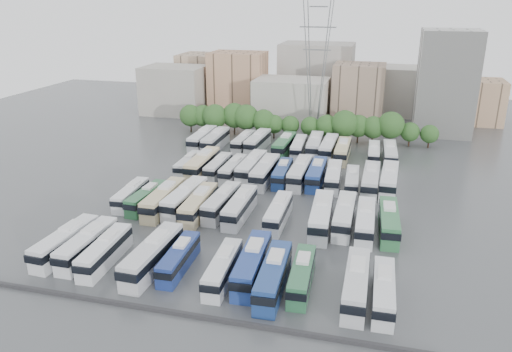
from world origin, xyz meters
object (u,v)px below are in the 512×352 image
(bus_r0_s8, at_px, (252,263))
(bus_r1_s12, at_px, (365,221))
(bus_r0_s4, at_px, (153,255))
(bus_r2_s10, at_px, (333,176))
(bus_r0_s12, at_px, (356,283))
(bus_r1_s10, at_px, (321,216))
(bus_r3_s9, at_px, (329,147))
(bus_r3_s13, at_px, (390,154))
(bus_r3_s8, at_px, (315,145))
(bus_r3_s0, at_px, (202,139))
(apartment_tower, at_px, (446,83))
(bus_r0_s2, at_px, (105,251))
(bus_r1_s2, at_px, (164,199))
(bus_r0_s10, at_px, (302,275))
(bus_r2_s1, at_px, (188,164))
(bus_r1_s0, at_px, (131,194))
(bus_r2_s11, at_px, (352,181))
(bus_r1_s11, at_px, (344,215))
(bus_r1_s6, at_px, (240,207))
(bus_r0_s0, at_px, (65,242))
(bus_r2_s8, at_px, (300,172))
(bus_r2_s2, at_px, (202,164))
(bus_r0_s13, at_px, (384,291))
(bus_r0_s9, at_px, (273,275))
(bus_r3_s7, at_px, (299,147))
(bus_r2_s5, at_px, (252,167))
(bus_r0_s7, at_px, (223,268))
(bus_r1_s4, at_px, (199,204))
(bus_r3_s1, at_px, (216,140))
(bus_r2_s3, at_px, (218,167))
(bus_r3_s6, at_px, (284,145))
(bus_r2_s12, at_px, (371,180))
(bus_r3_s3, at_px, (244,142))
(bus_r3_s10, at_px, (343,151))
(bus_r2_s4, at_px, (234,169))
(bus_r3_s4, at_px, (258,142))
(bus_r0_s5, at_px, (179,258))
(bus_r1_s8, at_px, (278,213))
(bus_r3_s12, at_px, (374,153))
(bus_r1_s1, at_px, (147,198))
(bus_r2_s13, at_px, (389,180))
(bus_r1_s3, at_px, (185,198))

(bus_r0_s8, xyz_separation_m, bus_r1_s12, (13.22, 16.62, -0.08))
(bus_r0_s4, relative_size, bus_r2_s10, 1.11)
(bus_r0_s12, distance_m, bus_r1_s10, 18.92)
(bus_r3_s9, bearing_deg, bus_r3_s13, -3.85)
(bus_r0_s12, bearing_deg, bus_r3_s8, 102.77)
(bus_r3_s0, bearing_deg, apartment_tower, 26.92)
(bus_r0_s2, distance_m, bus_r1_s2, 18.23)
(bus_r0_s10, distance_m, bus_r2_s1, 46.70)
(bus_r1_s0, bearing_deg, bus_r2_s11, 21.30)
(bus_r1_s11, bearing_deg, bus_r2_s11, 90.01)
(bus_r0_s12, bearing_deg, bus_r1_s6, 136.65)
(bus_r0_s0, bearing_deg, bus_r2_s8, 56.80)
(bus_r2_s2, distance_m, bus_r3_s9, 29.41)
(bus_r0_s13, xyz_separation_m, bus_r3_s9, (-13.03, 55.32, 0.23))
(bus_r2_s10, bearing_deg, bus_r1_s11, -80.96)
(bus_r0_s8, bearing_deg, bus_r0_s9, -35.10)
(bus_r2_s2, relative_size, bus_r3_s7, 1.15)
(bus_r1_s2, relative_size, bus_r2_s5, 0.98)
(bus_r0_s7, height_order, bus_r1_s4, bus_r1_s4)
(bus_r1_s2, xyz_separation_m, bus_r3_s1, (-3.26, 35.88, 0.04))
(bus_r0_s13, height_order, bus_r2_s3, bus_r0_s13)
(bus_r0_s10, relative_size, bus_r1_s10, 0.82)
(bus_r2_s1, bearing_deg, bus_r3_s6, 45.62)
(bus_r0_s7, bearing_deg, bus_r2_s12, 62.79)
(bus_r2_s12, bearing_deg, bus_r0_s7, -114.19)
(bus_r2_s8, xyz_separation_m, bus_r3_s3, (-16.52, 18.42, -0.23))
(bus_r1_s11, bearing_deg, bus_r3_s10, 95.61)
(bus_r0_s10, bearing_deg, bus_r2_s4, 116.25)
(bus_r3_s0, relative_size, bus_r3_s4, 1.03)
(bus_r0_s5, relative_size, bus_r2_s2, 0.80)
(apartment_tower, height_order, bus_r1_s12, apartment_tower)
(bus_r0_s12, height_order, bus_r2_s4, bus_r0_s12)
(bus_r1_s10, xyz_separation_m, bus_r1_s12, (6.64, 0.14, -0.18))
(bus_r2_s3, bearing_deg, bus_r1_s8, -48.20)
(bus_r1_s2, xyz_separation_m, bus_r2_s10, (26.13, 18.61, -0.16))
(bus_r0_s0, bearing_deg, apartment_tower, 58.83)
(bus_r0_s10, distance_m, bus_r3_s9, 54.29)
(bus_r3_s12, bearing_deg, bus_r1_s1, -136.98)
(bus_r1_s1, xyz_separation_m, bus_r2_s12, (36.40, 17.35, 0.35))
(bus_r0_s13, relative_size, bus_r2_s12, 0.86)
(bus_r2_s2, xyz_separation_m, bus_r3_s13, (36.40, 16.97, -0.19))
(bus_r2_s13, bearing_deg, bus_r1_s12, -97.67)
(bus_r1_s1, relative_size, bus_r2_s1, 1.02)
(bus_r1_s3, relative_size, bus_r2_s12, 1.00)
(bus_r1_s1, bearing_deg, bus_r2_s2, 82.74)
(bus_r0_s0, distance_m, bus_r0_s5, 16.74)
(bus_r0_s12, relative_size, bus_r1_s10, 0.92)
(bus_r2_s3, distance_m, bus_r3_s8, 25.19)
(bus_r0_s9, bearing_deg, bus_r0_s8, 145.33)
(bus_r1_s4, bearing_deg, bus_r3_s10, 59.48)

